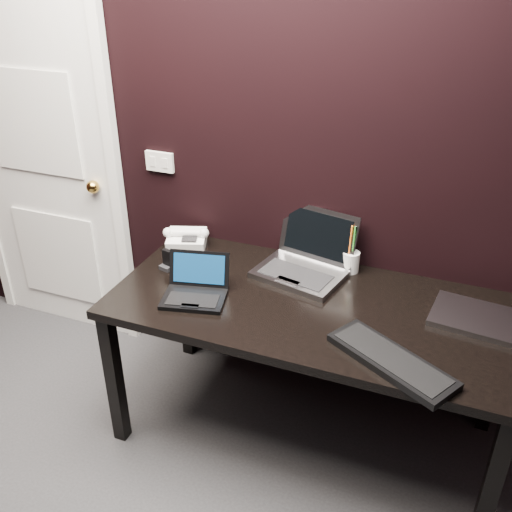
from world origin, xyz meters
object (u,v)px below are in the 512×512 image
at_px(door, 42,159).
at_px(pen_cup, 351,261).
at_px(ext_keyboard, 391,360).
at_px(desk_phone, 187,239).
at_px(desk, 310,318).
at_px(silver_laptop, 304,263).
at_px(closed_laptop, 478,318).
at_px(mobile_phone, 167,262).
at_px(netbook, 195,290).

distance_m(door, pen_cup, 1.76).
bearing_deg(ext_keyboard, desk_phone, 153.99).
height_order(ext_keyboard, desk_phone, desk_phone).
xyz_separation_m(desk, silver_laptop, (-0.10, 0.24, 0.13)).
distance_m(door, closed_laptop, 2.34).
distance_m(silver_laptop, desk_phone, 0.63).
xyz_separation_m(door, ext_keyboard, (2.03, -0.65, -0.29)).
height_order(desk_phone, mobile_phone, desk_phone).
xyz_separation_m(ext_keyboard, pen_cup, (-0.29, 0.60, 0.04)).
xyz_separation_m(door, netbook, (1.17, -0.51, -0.27)).
distance_m(desk, desk_phone, 0.79).
relative_size(silver_laptop, mobile_phone, 4.63).
xyz_separation_m(door, mobile_phone, (0.94, -0.34, -0.27)).
bearing_deg(closed_laptop, pen_cup, 160.37).
height_order(door, netbook, door).
xyz_separation_m(desk, pen_cup, (0.09, 0.33, 0.13)).
distance_m(desk_phone, mobile_phone, 0.24).
bearing_deg(closed_laptop, silver_laptop, 171.49).
bearing_deg(pen_cup, desk_phone, -176.02).
relative_size(desk, desk_phone, 7.15).
xyz_separation_m(netbook, ext_keyboard, (0.86, -0.14, -0.02)).
bearing_deg(desk, closed_laptop, 10.45).
bearing_deg(door, desk_phone, -6.65).
xyz_separation_m(desk_phone, pen_cup, (0.82, 0.06, 0.01)).
xyz_separation_m(netbook, silver_laptop, (0.37, 0.37, 0.02)).
distance_m(ext_keyboard, closed_laptop, 0.48).
height_order(silver_laptop, mobile_phone, silver_laptop).
bearing_deg(mobile_phone, pen_cup, 20.03).
distance_m(desk, ext_keyboard, 0.48).
xyz_separation_m(desk, ext_keyboard, (0.38, -0.27, 0.09)).
xyz_separation_m(netbook, pen_cup, (0.57, 0.46, 0.02)).
bearing_deg(netbook, silver_laptop, 44.95).
distance_m(netbook, desk_phone, 0.48).
bearing_deg(closed_laptop, ext_keyboard, -125.00).
xyz_separation_m(ext_keyboard, mobile_phone, (-1.09, 0.31, 0.02)).
xyz_separation_m(door, pen_cup, (1.74, -0.05, -0.25)).
bearing_deg(silver_laptop, pen_cup, 24.40).
bearing_deg(desk_phone, ext_keyboard, -26.01).
bearing_deg(netbook, desk, 15.79).
bearing_deg(desk, door, 167.18).
bearing_deg(desk, desk_phone, 159.82).
height_order(closed_laptop, desk_phone, desk_phone).
relative_size(door, mobile_phone, 22.17).
bearing_deg(closed_laptop, desk_phone, 174.00).
distance_m(closed_laptop, mobile_phone, 1.37).
bearing_deg(pen_cup, netbook, -140.97).
bearing_deg(desk, silver_laptop, 113.91).
distance_m(desk, closed_laptop, 0.68).
height_order(silver_laptop, ext_keyboard, silver_laptop).
xyz_separation_m(desk, netbook, (-0.48, -0.13, 0.11)).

